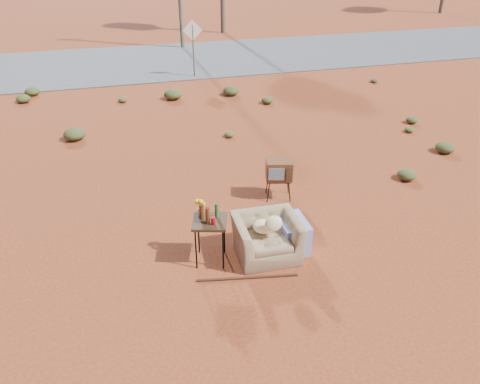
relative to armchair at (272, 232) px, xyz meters
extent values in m
plane|color=#983F1E|center=(-0.49, 0.04, -0.46)|extent=(140.00, 140.00, 0.00)
cube|color=#565659|center=(-0.49, 15.04, -0.44)|extent=(140.00, 7.00, 0.04)
imported|color=#90744F|center=(-0.10, -0.01, 0.03)|extent=(1.15, 0.77, 0.98)
ellipsoid|color=#FFE09B|center=(-0.15, 0.04, 0.11)|extent=(0.36, 0.36, 0.21)
ellipsoid|color=#FFE09B|center=(-0.05, -0.20, 0.30)|extent=(0.31, 0.16, 0.31)
cube|color=navy|center=(0.43, 0.07, -0.17)|extent=(0.50, 0.75, 0.57)
cube|color=black|center=(0.83, 1.89, -0.01)|extent=(0.57, 0.49, 0.03)
cylinder|color=black|center=(0.56, 1.78, -0.24)|extent=(0.03, 0.03, 0.44)
cylinder|color=black|center=(1.00, 1.66, -0.24)|extent=(0.03, 0.03, 0.44)
cylinder|color=black|center=(0.66, 2.11, -0.24)|extent=(0.03, 0.03, 0.44)
cylinder|color=black|center=(1.09, 1.99, -0.24)|extent=(0.03, 0.03, 0.44)
cube|color=brown|center=(0.83, 1.89, 0.21)|extent=(0.64, 0.56, 0.43)
cube|color=slate|center=(0.69, 1.69, 0.21)|extent=(0.32, 0.11, 0.27)
cube|color=#472D19|center=(0.95, 1.62, 0.21)|extent=(0.13, 0.05, 0.30)
cube|color=#372414|center=(-1.09, 0.10, 0.34)|extent=(0.71, 0.71, 0.05)
cylinder|color=black|center=(-1.37, -0.05, -0.06)|extent=(0.03, 0.03, 0.80)
cylinder|color=black|center=(-0.93, -0.19, -0.06)|extent=(0.03, 0.03, 0.80)
cylinder|color=black|center=(-1.24, 0.38, -0.06)|extent=(0.03, 0.03, 0.80)
cylinder|color=black|center=(-0.80, 0.25, -0.06)|extent=(0.03, 0.03, 0.80)
cylinder|color=#53250D|center=(-1.20, 0.19, 0.51)|extent=(0.08, 0.08, 0.30)
cylinder|color=#53250D|center=(-1.13, 0.02, 0.52)|extent=(0.08, 0.08, 0.32)
cylinder|color=#265625|center=(-0.94, 0.17, 0.50)|extent=(0.07, 0.07, 0.27)
cylinder|color=red|center=(-1.05, -0.03, 0.44)|extent=(0.07, 0.07, 0.15)
cylinder|color=silver|center=(-1.20, 0.31, 0.44)|extent=(0.09, 0.09, 0.16)
ellipsoid|color=gold|center=(-1.20, 0.31, 0.61)|extent=(0.18, 0.18, 0.14)
cylinder|color=#502215|center=(-0.62, -0.57, -0.44)|extent=(1.67, 0.37, 0.05)
cylinder|color=brown|center=(1.01, 12.04, 0.54)|extent=(0.06, 0.06, 2.00)
cube|color=silver|center=(1.01, 12.04, 1.34)|extent=(0.78, 0.04, 0.78)
ellipsoid|color=#464F22|center=(4.01, 1.84, -0.34)|extent=(0.44, 0.44, 0.24)
ellipsoid|color=#464F22|center=(-3.49, 6.54, -0.29)|extent=(0.60, 0.60, 0.33)
ellipsoid|color=#464F22|center=(6.31, 5.04, -0.36)|extent=(0.36, 0.36, 0.20)
ellipsoid|color=#464F22|center=(2.71, 8.04, -0.35)|extent=(0.40, 0.40, 0.22)
ellipsoid|color=#464F22|center=(-1.99, 9.54, -0.38)|extent=(0.30, 0.30, 0.17)
camera|label=1|loc=(-2.45, -6.42, 4.59)|focal=35.00mm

